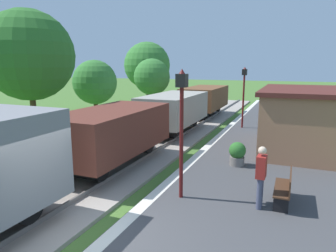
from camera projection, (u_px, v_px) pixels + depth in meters
name	position (u px, v px, depth m)	size (l,w,h in m)	color
ground_plane	(87.00, 250.00, 6.83)	(160.00, 160.00, 0.00)	#47702D
platform_edge_stripe	(102.00, 243.00, 6.63)	(0.36, 60.00, 0.01)	silver
track_ballast	(8.00, 226.00, 7.72)	(3.80, 60.00, 0.12)	#9E9389
rail_near	(29.00, 227.00, 7.42)	(0.07, 60.00, 0.14)	slate
freight_train	(143.00, 121.00, 14.25)	(2.50, 26.00, 2.72)	gray
station_hut	(301.00, 119.00, 13.78)	(3.50, 5.80, 2.78)	#9E6B4C
bench_near_hut	(285.00, 187.00, 8.46)	(0.42, 1.50, 0.91)	#422819
person_waiting	(261.00, 175.00, 8.12)	(0.26, 0.39, 1.71)	#474C66
potted_planter	(237.00, 153.00, 11.72)	(0.64, 0.64, 0.92)	slate
lamp_post_near	(182.00, 111.00, 8.47)	(0.28, 0.28, 3.70)	#591414
lamp_post_far	(244.00, 86.00, 18.49)	(0.28, 0.28, 3.70)	#591414
tree_trackside_mid	(29.00, 56.00, 14.43)	(4.26, 4.26, 6.62)	#4C3823
tree_trackside_far	(95.00, 82.00, 20.15)	(2.90, 2.90, 4.39)	#4C3823
tree_field_left	(152.00, 77.00, 24.03)	(2.85, 2.85, 4.56)	#4C3823
tree_field_distant	(147.00, 65.00, 29.78)	(4.47, 4.47, 6.27)	#4C3823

